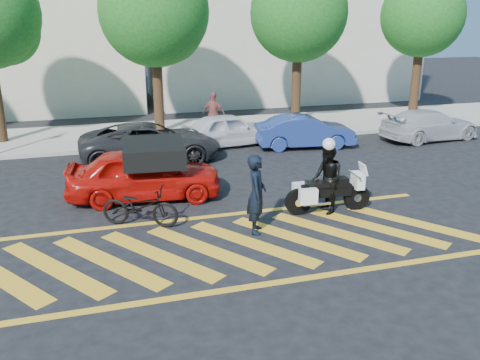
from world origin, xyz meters
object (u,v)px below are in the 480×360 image
object	(u,v)px
police_motorcycle	(327,192)
officer_moto	(327,179)
officer_bike	(257,194)
parked_mid_left	(151,142)
parked_far_right	(430,125)
parked_mid_right	(229,130)
bicycle	(140,206)
red_convertible	(144,174)
parked_right	(305,131)

from	to	relation	value
police_motorcycle	officer_moto	size ratio (longest dim) A/B	1.26
officer_bike	police_motorcycle	bearing A→B (deg)	-52.20
parked_mid_left	parked_far_right	xyz separation A→B (m)	(11.86, -0.00, -0.06)
officer_bike	parked_mid_left	size ratio (longest dim) A/B	0.39
police_motorcycle	parked_mid_right	world-z (taller)	parked_mid_right
bicycle	police_motorcycle	xyz separation A→B (m)	(4.93, -0.48, 0.05)
bicycle	red_convertible	xyz separation A→B (m)	(0.34, 2.01, 0.23)
red_convertible	parked_mid_left	bearing A→B (deg)	-3.78
officer_moto	parked_mid_right	world-z (taller)	officer_moto
bicycle	parked_far_right	distance (m)	14.18
bicycle	parked_mid_right	bearing A→B (deg)	-4.93
officer_bike	red_convertible	world-z (taller)	officer_bike
officer_moto	parked_mid_right	bearing A→B (deg)	-171.96
parked_mid_left	parked_right	world-z (taller)	parked_mid_left
parked_right	parked_far_right	size ratio (longest dim) A/B	0.90
parked_right	parked_far_right	bearing A→B (deg)	-85.11
red_convertible	parked_far_right	distance (m)	13.13
red_convertible	parked_mid_right	bearing A→B (deg)	-31.12
parked_mid_right	officer_bike	bearing A→B (deg)	161.57
officer_bike	police_motorcycle	world-z (taller)	officer_bike
police_motorcycle	parked_right	xyz separation A→B (m)	(2.26, 6.73, 0.08)
bicycle	red_convertible	world-z (taller)	red_convertible
officer_bike	parked_mid_left	distance (m)	7.38
parked_mid_right	parked_mid_left	bearing A→B (deg)	105.13
parked_right	parked_mid_right	bearing A→B (deg)	76.04
bicycle	parked_far_right	xyz separation A→B (m)	(12.86, 5.98, 0.12)
officer_bike	red_convertible	size ratio (longest dim) A/B	0.45
parked_mid_left	police_motorcycle	bearing A→B (deg)	-145.40
parked_mid_right	parked_right	distance (m)	3.06
officer_moto	parked_right	size ratio (longest dim) A/B	0.48
parked_mid_right	parked_far_right	distance (m)	8.62
police_motorcycle	officer_moto	distance (m)	0.38
red_convertible	parked_mid_right	xyz separation A→B (m)	(4.01, 5.37, -0.08)
police_motorcycle	parked_mid_right	bearing A→B (deg)	98.15
red_convertible	parked_mid_right	world-z (taller)	red_convertible
police_motorcycle	red_convertible	world-z (taller)	red_convertible
bicycle	parked_mid_right	world-z (taller)	parked_mid_right
officer_bike	parked_mid_right	xyz separation A→B (m)	(1.65, 8.58, -0.31)
bicycle	parked_right	world-z (taller)	parked_right
red_convertible	parked_mid_right	distance (m)	6.70
red_convertible	parked_right	bearing A→B (deg)	-52.63
bicycle	officer_moto	xyz separation A→B (m)	(4.92, -0.48, 0.43)
parked_mid_right	parked_right	size ratio (longest dim) A/B	0.99
officer_moto	red_convertible	bearing A→B (deg)	-114.62
officer_bike	parked_mid_right	distance (m)	8.74
parked_far_right	parked_mid_left	bearing A→B (deg)	84.58
bicycle	parked_mid_left	distance (m)	6.06
officer_bike	red_convertible	distance (m)	3.99
officer_moto	parked_far_right	distance (m)	10.24
officer_bike	parked_far_right	distance (m)	12.45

